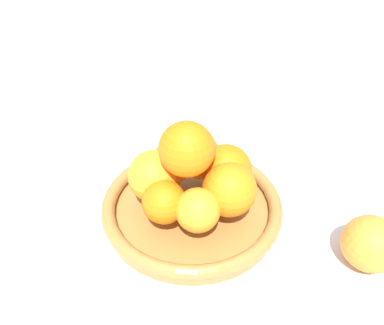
% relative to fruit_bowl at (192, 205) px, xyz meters
% --- Properties ---
extents(ground_plane, '(4.00, 4.00, 0.00)m').
position_rel_fruit_bowl_xyz_m(ground_plane, '(0.00, 0.00, -0.02)').
color(ground_plane, silver).
extents(fruit_bowl, '(0.29, 0.29, 0.03)m').
position_rel_fruit_bowl_xyz_m(fruit_bowl, '(0.00, 0.00, 0.00)').
color(fruit_bowl, '#A57238').
rests_on(fruit_bowl, ground_plane).
extents(orange_pile, '(0.19, 0.19, 0.14)m').
position_rel_fruit_bowl_xyz_m(orange_pile, '(-0.00, 0.00, 0.07)').
color(orange_pile, orange).
rests_on(orange_pile, fruit_bowl).
extents(stray_orange, '(0.08, 0.08, 0.08)m').
position_rel_fruit_bowl_xyz_m(stray_orange, '(-0.09, 0.25, 0.02)').
color(stray_orange, orange).
rests_on(stray_orange, ground_plane).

